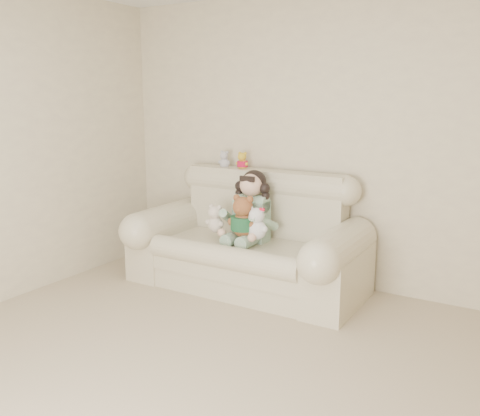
# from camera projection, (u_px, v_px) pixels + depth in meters

# --- Properties ---
(wall_back) EXTENTS (4.50, 0.00, 4.50)m
(wall_back) POSITION_uv_depth(u_px,v_px,m) (341.00, 142.00, 4.53)
(wall_back) COLOR #BEB197
(wall_back) RESTS_ON ground
(sofa) EXTENTS (2.10, 0.95, 1.03)m
(sofa) POSITION_uv_depth(u_px,v_px,m) (246.00, 232.00, 4.61)
(sofa) COLOR beige
(sofa) RESTS_ON floor
(seated_child) EXTENTS (0.39, 0.48, 0.65)m
(seated_child) POSITION_uv_depth(u_px,v_px,m) (252.00, 205.00, 4.62)
(seated_child) COLOR #2D7448
(seated_child) RESTS_ON sofa
(brown_teddy) EXTENTS (0.33, 0.29, 0.43)m
(brown_teddy) POSITION_uv_depth(u_px,v_px,m) (243.00, 212.00, 4.46)
(brown_teddy) COLOR brown
(brown_teddy) RESTS_ON sofa
(white_cat) EXTENTS (0.23, 0.18, 0.33)m
(white_cat) POSITION_uv_depth(u_px,v_px,m) (257.00, 220.00, 4.40)
(white_cat) COLOR white
(white_cat) RESTS_ON sofa
(cream_teddy) EXTENTS (0.23, 0.20, 0.30)m
(cream_teddy) POSITION_uv_depth(u_px,v_px,m) (215.00, 216.00, 4.63)
(cream_teddy) COLOR beige
(cream_teddy) RESTS_ON sofa
(yellow_mini_bear) EXTENTS (0.14, 0.11, 0.20)m
(yellow_mini_bear) POSITION_uv_depth(u_px,v_px,m) (242.00, 159.00, 4.92)
(yellow_mini_bear) COLOR yellow
(yellow_mini_bear) RESTS_ON sofa
(grey_mini_plush) EXTENTS (0.14, 0.12, 0.20)m
(grey_mini_plush) POSITION_uv_depth(u_px,v_px,m) (225.00, 158.00, 5.02)
(grey_mini_plush) COLOR silver
(grey_mini_plush) RESTS_ON sofa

